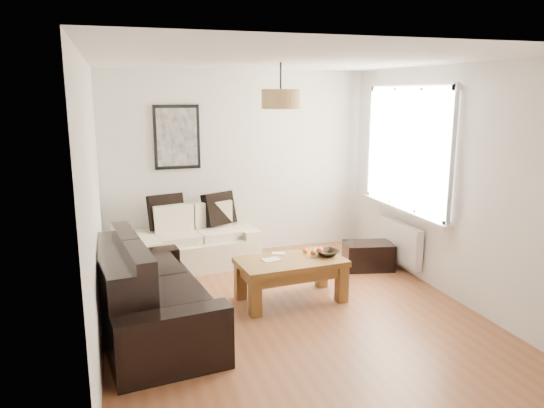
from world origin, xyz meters
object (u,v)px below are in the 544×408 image
object	(u,v)px
coffee_table	(291,280)
ottoman	(368,256)
loveseat_cream	(197,238)
sofa_leather	(151,290)

from	to	relation	value
coffee_table	ottoman	distance (m)	1.50
loveseat_cream	sofa_leather	size ratio (longest dim) A/B	0.78
loveseat_cream	ottoman	size ratio (longest dim) A/B	2.47
coffee_table	ottoman	size ratio (longest dim) A/B	1.88
sofa_leather	coffee_table	size ratio (longest dim) A/B	1.69
loveseat_cream	sofa_leather	bearing A→B (deg)	-119.60
loveseat_cream	ottoman	world-z (taller)	loveseat_cream
sofa_leather	coffee_table	world-z (taller)	sofa_leather
sofa_leather	coffee_table	xyz separation A→B (m)	(1.55, 0.33, -0.19)
loveseat_cream	sofa_leather	world-z (taller)	sofa_leather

